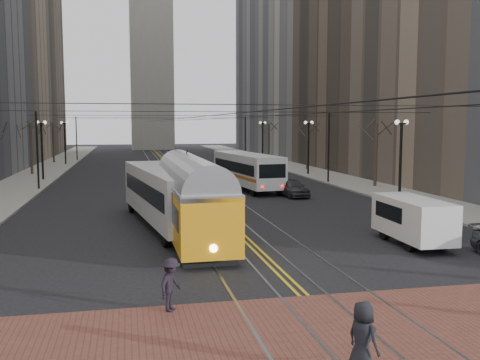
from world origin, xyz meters
name	(u,v)px	position (x,y,z in m)	size (l,w,h in m)	color
ground	(295,287)	(0.00, 0.00, 0.00)	(260.00, 260.00, 0.00)	black
sidewalk_left	(40,174)	(-15.00, 45.00, 0.07)	(5.00, 140.00, 0.15)	gray
sidewalk_right	(299,169)	(15.00, 45.00, 0.07)	(5.00, 140.00, 0.15)	gray
crosswalk_band	(340,331)	(0.00, -4.00, 0.01)	(25.00, 6.00, 0.01)	brown
streetcar_rails	(176,172)	(0.00, 45.00, 0.00)	(4.80, 130.00, 0.02)	gray
centre_lines	(176,172)	(0.00, 45.00, 0.01)	(0.42, 130.00, 0.01)	gold
building_left_far	(10,42)	(-25.50, 86.00, 20.00)	(16.00, 20.00, 40.00)	brown
building_right_mid	(379,32)	(25.50, 46.00, 17.00)	(16.00, 20.00, 34.00)	brown
building_right_far	(286,50)	(25.50, 86.00, 20.00)	(16.00, 20.00, 40.00)	slate
lamp_posts	(193,156)	(0.00, 28.75, 2.80)	(27.60, 57.20, 5.60)	black
street_trees	(185,152)	(0.00, 35.25, 2.80)	(31.68, 53.28, 5.60)	#382D23
trolley_wires	(185,142)	(0.00, 34.83, 3.77)	(25.96, 120.00, 6.60)	black
transit_bus	(166,197)	(-3.50, 12.16, 1.58)	(2.63, 12.63, 3.16)	beige
streetcar	(191,205)	(-2.50, 9.11, 1.56)	(2.46, 13.22, 3.12)	orange
rear_bus	(247,171)	(4.47, 27.43, 1.51)	(2.52, 11.61, 3.03)	white
cargo_van	(413,222)	(7.33, 5.07, 1.08)	(1.88, 4.89, 2.16)	white
sedan_grey	(292,188)	(6.84, 22.00, 0.69)	(1.64, 4.08, 1.39)	#3B3D42
sedan_silver	(257,164)	(9.53, 44.55, 0.76)	(1.61, 4.62, 1.52)	#B8BCC1
pedestrian_a	(363,338)	(-0.51, -6.50, 0.85)	(0.82, 0.53, 1.68)	black
pedestrian_d	(171,285)	(-4.37, -1.50, 0.82)	(1.04, 0.60, 1.61)	black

